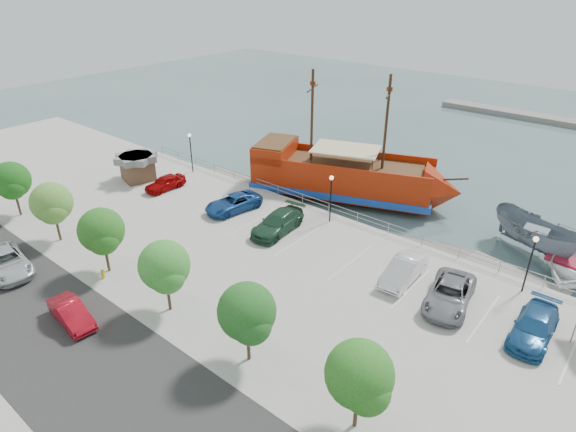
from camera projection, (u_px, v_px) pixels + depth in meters
The scene contains 29 objects.
ground at pixel (282, 262), 37.86m from camera, with size 160.00×160.00×0.00m, color #3B5354.
street at pixel (95, 370), 26.41m from camera, with size 100.00×8.00×0.04m, color #2D2A2A.
sidewalk at pixel (181, 316), 30.53m from camera, with size 100.00×4.00×0.05m, color #9B968B.
seawall_railing at pixel (338, 211), 42.51m from camera, with size 50.00×0.06×1.00m.
pirate_ship at pixel (357, 179), 47.23m from camera, with size 20.85×12.13×12.95m.
patrol_boat at pixel (535, 237), 38.42m from camera, with size 2.91×7.73×2.99m, color slate.
speedboat at pixel (575, 268), 35.79m from camera, with size 5.22×7.31×1.51m, color white.
dock_west at pixel (234, 179), 52.24m from camera, with size 7.20×2.06×0.41m, color gray.
dock_mid at pixel (436, 250), 39.17m from camera, with size 6.19×1.77×0.35m, color gray.
dock_east at pixel (514, 277), 35.70m from camera, with size 7.38×2.11×0.42m, color gray.
shed at pixel (137, 167), 49.50m from camera, with size 4.04×4.04×2.67m.
street_van at pixel (6, 262), 34.61m from camera, with size 2.65×5.74×1.60m, color #BCBEBF.
street_sedan at pixel (71, 313), 29.67m from camera, with size 1.46×4.19×1.38m, color #A40C1A.
fire_hydrant at pixel (103, 274), 34.00m from camera, with size 0.26×0.26×0.74m.
lamp_post_left at pixel (190, 146), 50.63m from camera, with size 0.36×0.36×4.28m.
lamp_post_mid at pixel (331, 191), 40.50m from camera, with size 0.36×0.36×4.28m.
lamp_post_right at pixel (532, 255), 31.50m from camera, with size 0.36×0.36×4.28m.
tree_a at pixel (11, 182), 41.26m from camera, with size 3.30×3.20×5.00m.
tree_b at pixel (52, 204), 37.32m from camera, with size 3.30×3.20×5.00m.
tree_c at pixel (102, 232), 33.38m from camera, with size 3.30×3.20×5.00m.
tree_d at pixel (165, 268), 29.44m from camera, with size 3.30×3.20×5.00m.
tree_e at pixel (248, 315), 25.50m from camera, with size 3.30×3.20×5.00m.
tree_f at pixel (361, 378), 21.56m from camera, with size 3.30×3.20×5.00m.
parked_car_a at pixel (165, 183), 47.56m from camera, with size 1.69×4.21×1.43m, color #910304.
parked_car_c at pixel (233, 203), 43.41m from camera, with size 2.46×5.34×1.48m, color navy.
parked_car_d at pixel (278, 223), 39.89m from camera, with size 2.31×5.68×1.65m, color #22472F.
parked_car_f at pixel (404, 270), 33.69m from camera, with size 1.73×4.95×1.63m, color white.
parked_car_g at pixel (450, 294), 31.22m from camera, with size 2.62×5.69×1.58m, color gray.
parked_car_h at pixel (534, 327), 28.45m from camera, with size 2.15×5.28×1.53m, color #1D4F85.
Camera 1 is at (20.62, -24.36, 19.69)m, focal length 30.00 mm.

